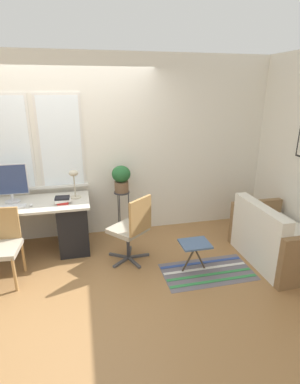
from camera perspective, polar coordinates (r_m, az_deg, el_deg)
ground_plane at (r=4.29m, az=-13.49°, el=-12.42°), size 14.00×14.00×0.00m
wall_back_with_window at (r=4.57m, az=-15.09°, el=7.69°), size 9.00×0.12×2.70m
wall_right_with_picture at (r=4.80m, az=25.47°, el=6.99°), size 0.08×9.00×2.70m
desk at (r=4.54m, az=-24.66°, el=-6.24°), size 2.10×0.73×0.74m
monitor at (r=4.41m, az=-25.13°, el=1.69°), size 0.46×0.20×0.53m
keyboard at (r=4.29m, az=-24.88°, el=-2.59°), size 0.35×0.14×0.02m
mouse at (r=4.23m, az=-21.75°, el=-2.33°), size 0.04×0.07×0.03m
desk_lamp at (r=4.29m, az=-14.30°, el=2.63°), size 0.16×0.16×0.40m
book_stack at (r=4.19m, az=-16.33°, el=-1.46°), size 0.23×0.16×0.09m
desk_chair_wooden at (r=3.99m, az=-26.70°, el=-8.88°), size 0.49×0.50×0.87m
office_chair_swivel at (r=3.94m, az=-3.47°, el=-6.86°), size 0.60×0.61×0.93m
couch_loveseat at (r=4.37m, az=22.83°, el=-8.57°), size 0.79×1.24×0.81m
plant_stand at (r=4.54m, az=-5.36°, el=-1.30°), size 0.24×0.24×0.75m
potted_plant at (r=4.43m, az=-5.50°, el=2.78°), size 0.27×0.27×0.40m
floor_rug_striped at (r=4.00m, az=10.86°, el=-14.67°), size 1.14×0.62×0.01m
folding_stool at (r=3.83m, az=8.54°, el=-10.09°), size 0.36×0.31×0.40m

